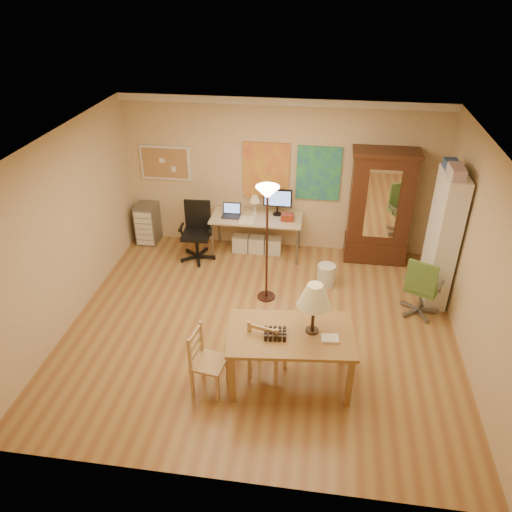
# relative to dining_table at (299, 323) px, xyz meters

# --- Properties ---
(floor) EXTENTS (5.50, 5.50, 0.00)m
(floor) POSITION_rel_dining_table_xyz_m (-0.58, 0.96, -0.90)
(floor) COLOR brown
(floor) RESTS_ON ground
(crown_molding) EXTENTS (5.50, 0.08, 0.12)m
(crown_molding) POSITION_rel_dining_table_xyz_m (-0.58, 3.42, 1.74)
(crown_molding) COLOR white
(crown_molding) RESTS_ON floor
(corkboard) EXTENTS (0.90, 0.04, 0.62)m
(corkboard) POSITION_rel_dining_table_xyz_m (-2.63, 3.43, 0.60)
(corkboard) COLOR #A97F4F
(corkboard) RESTS_ON floor
(art_panel_left) EXTENTS (0.80, 0.04, 1.00)m
(art_panel_left) POSITION_rel_dining_table_xyz_m (-0.83, 3.43, 0.55)
(art_panel_left) COLOR yellow
(art_panel_left) RESTS_ON floor
(art_panel_right) EXTENTS (0.75, 0.04, 0.95)m
(art_panel_right) POSITION_rel_dining_table_xyz_m (0.07, 3.43, 0.55)
(art_panel_right) COLOR #246893
(art_panel_right) RESTS_ON floor
(dining_table) EXTENTS (1.59, 1.05, 1.41)m
(dining_table) POSITION_rel_dining_table_xyz_m (0.00, 0.00, 0.00)
(dining_table) COLOR brown
(dining_table) RESTS_ON floor
(ladder_chair_back) EXTENTS (0.50, 0.48, 0.88)m
(ladder_chair_back) POSITION_rel_dining_table_xyz_m (-0.38, 0.04, -0.48)
(ladder_chair_back) COLOR tan
(ladder_chair_back) RESTS_ON floor
(ladder_chair_left) EXTENTS (0.44, 0.45, 0.86)m
(ladder_chair_left) POSITION_rel_dining_table_xyz_m (-1.07, -0.29, -0.49)
(ladder_chair_left) COLOR tan
(ladder_chair_left) RESTS_ON floor
(torchiere_lamp) EXTENTS (0.34, 0.34, 1.87)m
(torchiere_lamp) POSITION_rel_dining_table_xyz_m (-0.60, 1.72, 0.61)
(torchiere_lamp) COLOR #3D2118
(torchiere_lamp) RESTS_ON floor
(computer_desk) EXTENTS (1.59, 0.70, 1.20)m
(computer_desk) POSITION_rel_dining_table_xyz_m (-0.92, 3.12, -0.45)
(computer_desk) COLOR #BDAE8A
(computer_desk) RESTS_ON floor
(office_chair_black) EXTENTS (0.64, 0.64, 1.03)m
(office_chair_black) POSITION_rel_dining_table_xyz_m (-1.96, 2.77, -0.62)
(office_chair_black) COLOR black
(office_chair_black) RESTS_ON floor
(office_chair_green) EXTENTS (0.59, 0.59, 0.97)m
(office_chair_green) POSITION_rel_dining_table_xyz_m (1.70, 1.64, -0.64)
(office_chair_green) COLOR slate
(office_chair_green) RESTS_ON floor
(drawer_cart) EXTENTS (0.37, 0.45, 0.75)m
(drawer_cart) POSITION_rel_dining_table_xyz_m (-3.02, 3.23, -0.52)
(drawer_cart) COLOR slate
(drawer_cart) RESTS_ON floor
(armoire) EXTENTS (1.08, 0.51, 1.99)m
(armoire) POSITION_rel_dining_table_xyz_m (1.13, 3.20, -0.03)
(armoire) COLOR #33160E
(armoire) RESTS_ON floor
(bookshelf) EXTENTS (0.31, 0.82, 2.05)m
(bookshelf) POSITION_rel_dining_table_xyz_m (1.96, 2.14, 0.13)
(bookshelf) COLOR white
(bookshelf) RESTS_ON floor
(wastebin) EXTENTS (0.29, 0.29, 0.37)m
(wastebin) POSITION_rel_dining_table_xyz_m (0.31, 2.21, -0.71)
(wastebin) COLOR silver
(wastebin) RESTS_ON floor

